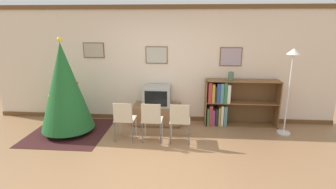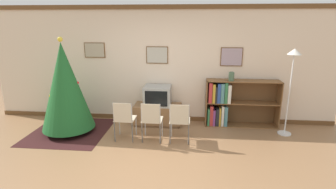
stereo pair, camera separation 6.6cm
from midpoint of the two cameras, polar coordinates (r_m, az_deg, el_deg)
ground_plane at (r=4.57m, az=-4.60°, el=-15.21°), size 24.00×24.00×0.00m
wall_back at (r=6.19m, az=-1.37°, el=6.45°), size 8.16×0.11×2.70m
area_rug at (r=6.19m, az=-20.25°, el=-7.55°), size 1.62×1.67×0.01m
christmas_tree at (r=5.88m, az=-21.18°, el=1.61°), size 1.10×1.10×2.04m
tv_console at (r=6.16m, az=-1.92°, el=-4.33°), size 1.08×0.53×0.47m
television at (r=6.01m, az=-1.97°, el=-0.24°), size 0.61×0.52×0.44m
folding_chair_left at (r=5.32m, az=-9.20°, el=-5.13°), size 0.40×0.40×0.82m
folding_chair_center at (r=5.21m, az=-3.23°, el=-5.39°), size 0.40×0.40×0.82m
folding_chair_right at (r=5.16m, az=2.92°, el=-5.59°), size 0.40×0.40×0.82m
bookshelf at (r=6.16m, az=13.30°, el=-1.82°), size 1.64×0.36×1.07m
vase at (r=5.97m, az=13.95°, el=3.88°), size 0.12×0.12×0.20m
standing_lamp at (r=5.87m, az=25.74°, el=4.88°), size 0.28×0.28×1.83m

